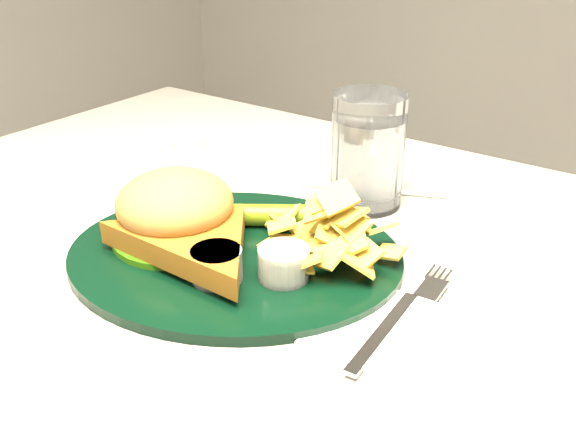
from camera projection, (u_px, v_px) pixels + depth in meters
name	position (u px, v px, depth m)	size (l,w,h in m)	color
dinner_plate	(234.00, 226.00, 0.65)	(0.35, 0.29, 0.08)	black
water_glass	(368.00, 151.00, 0.76)	(0.09, 0.09, 0.14)	silver
fork_napkin	(389.00, 326.00, 0.56)	(0.13, 0.17, 0.01)	white
spoon	(167.00, 216.00, 0.75)	(0.03, 0.13, 0.01)	silver
ramekin	(190.00, 139.00, 0.95)	(0.05, 0.05, 0.03)	white
wrapped_straw	(372.00, 190.00, 0.82)	(0.19, 0.07, 0.01)	white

